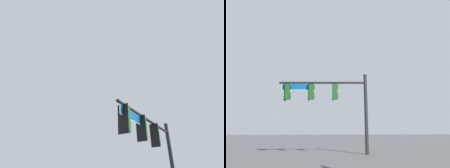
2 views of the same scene
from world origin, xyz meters
The scene contains 1 object.
signal_pole_near centered at (-4.66, -8.42, 3.93)m, with size 6.26×1.40×5.59m.
Camera 1 is at (5.23, -6.48, 1.82)m, focal length 28.00 mm.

